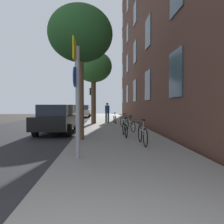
{
  "coord_description": "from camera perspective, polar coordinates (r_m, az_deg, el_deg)",
  "views": [
    {
      "loc": [
        0.22,
        -1.34,
        1.6
      ],
      "look_at": [
        0.9,
        10.21,
        1.21
      ],
      "focal_mm": 31.99,
      "sensor_mm": 36.0,
      "label": 1
    }
  ],
  "objects": [
    {
      "name": "pedestrian_0",
      "position": [
        16.87,
        -1.37,
        0.25
      ],
      "size": [
        0.39,
        0.39,
        1.71
      ],
      "color": "#33594C",
      "rests_on": "sidewalk"
    },
    {
      "name": "bicycle_4",
      "position": [
        16.44,
        0.78,
        -2.01
      ],
      "size": [
        0.42,
        1.68,
        0.89
      ],
      "color": "black",
      "rests_on": "sidewalk"
    },
    {
      "name": "car_0",
      "position": [
        11.89,
        -15.23,
        -1.77
      ],
      "size": [
        2.02,
        4.52,
        1.62
      ],
      "color": "black",
      "rests_on": "road_asphalt"
    },
    {
      "name": "ground_plane",
      "position": [
        16.63,
        -12.45,
        -3.62
      ],
      "size": [
        41.8,
        41.8,
        0.0
      ],
      "primitive_type": "plane",
      "color": "#332D28"
    },
    {
      "name": "car_2",
      "position": [
        26.95,
        -8.26,
        0.32
      ],
      "size": [
        1.97,
        4.32,
        1.62
      ],
      "color": "#B7B7BC",
      "rests_on": "road_asphalt"
    },
    {
      "name": "tree_far",
      "position": [
        16.57,
        -5.33,
        12.61
      ],
      "size": [
        2.99,
        2.99,
        5.89
      ],
      "color": "brown",
      "rests_on": "sidewalk"
    },
    {
      "name": "traffic_light",
      "position": [
        22.23,
        -5.88,
        4.23
      ],
      "size": [
        0.43,
        0.24,
        3.45
      ],
      "color": "black",
      "rests_on": "sidewalk"
    },
    {
      "name": "sidewalk",
      "position": [
        16.44,
        -0.29,
        -3.43
      ],
      "size": [
        4.2,
        38.0,
        0.12
      ],
      "primitive_type": "cube",
      "color": "gray",
      "rests_on": "ground"
    },
    {
      "name": "sign_post",
      "position": [
        5.71,
        -10.05,
        6.18
      ],
      "size": [
        0.16,
        0.6,
        3.32
      ],
      "color": "gray",
      "rests_on": "sidewalk"
    },
    {
      "name": "tree_near",
      "position": [
        9.16,
        -8.95,
        20.88
      ],
      "size": [
        2.72,
        2.72,
        5.65
      ],
      "color": "brown",
      "rests_on": "sidewalk"
    },
    {
      "name": "bicycle_0",
      "position": [
        7.64,
        8.72,
        -6.35
      ],
      "size": [
        0.42,
        1.64,
        0.97
      ],
      "color": "black",
      "rests_on": "sidewalk"
    },
    {
      "name": "road_asphalt",
      "position": [
        17.09,
        -19.43,
        -3.52
      ],
      "size": [
        7.0,
        38.0,
        0.01
      ],
      "primitive_type": "cube",
      "color": "#232326",
      "rests_on": "ground"
    },
    {
      "name": "car_1",
      "position": [
        20.23,
        -11.11,
        -0.23
      ],
      "size": [
        1.93,
        4.46,
        1.62
      ],
      "color": "orange",
      "rests_on": "road_asphalt"
    },
    {
      "name": "building_facade",
      "position": [
        17.97,
        9.15,
        27.42
      ],
      "size": [
        0.56,
        27.0,
        18.65
      ],
      "color": "#513328",
      "rests_on": "ground"
    },
    {
      "name": "bicycle_3",
      "position": [
        13.08,
        3.54,
        -2.9
      ],
      "size": [
        0.5,
        1.64,
        0.96
      ],
      "color": "black",
      "rests_on": "sidewalk"
    },
    {
      "name": "bicycle_1",
      "position": [
        9.52,
        3.69,
        -4.84
      ],
      "size": [
        0.42,
        1.62,
        0.92
      ],
      "color": "black",
      "rests_on": "sidewalk"
    },
    {
      "name": "bicycle_2",
      "position": [
        11.4,
        5.06,
        -3.76
      ],
      "size": [
        0.54,
        1.57,
        0.9
      ],
      "color": "black",
      "rests_on": "sidewalk"
    }
  ]
}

